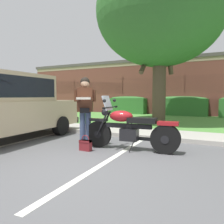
% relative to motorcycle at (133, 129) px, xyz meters
% --- Properties ---
extents(ground_plane, '(140.00, 140.00, 0.00)m').
position_rel_motorcycle_xyz_m(ground_plane, '(-0.38, -1.18, -0.49)').
color(ground_plane, '#565659').
extents(curb_strip, '(60.00, 0.20, 0.12)m').
position_rel_motorcycle_xyz_m(curb_strip, '(-0.38, 1.46, -0.43)').
color(curb_strip, '#ADA89E').
rests_on(curb_strip, ground).
extents(concrete_walk, '(60.00, 1.50, 0.08)m').
position_rel_motorcycle_xyz_m(concrete_walk, '(-0.38, 2.31, -0.45)').
color(concrete_walk, '#ADA89E').
rests_on(concrete_walk, ground).
extents(grass_lawn, '(60.00, 6.55, 0.06)m').
position_rel_motorcycle_xyz_m(grass_lawn, '(-0.38, 6.34, -0.46)').
color(grass_lawn, '#518E3D').
rests_on(grass_lawn, ground).
extents(stall_stripe_0, '(0.39, 4.40, 0.01)m').
position_rel_motorcycle_xyz_m(stall_stripe_0, '(-3.05, -0.98, -0.49)').
color(stall_stripe_0, silver).
rests_on(stall_stripe_0, ground).
extents(stall_stripe_1, '(0.39, 4.40, 0.01)m').
position_rel_motorcycle_xyz_m(stall_stripe_1, '(-0.12, -0.98, -0.49)').
color(stall_stripe_1, silver).
rests_on(stall_stripe_1, ground).
extents(motorcycle, '(2.24, 0.82, 1.26)m').
position_rel_motorcycle_xyz_m(motorcycle, '(0.00, 0.00, 0.00)').
color(motorcycle, black).
rests_on(motorcycle, ground).
extents(rider_person, '(0.59, 0.67, 1.70)m').
position_rel_motorcycle_xyz_m(rider_person, '(-1.21, -0.16, 0.52)').
color(rider_person, black).
rests_on(rider_person, ground).
extents(handbag, '(0.28, 0.13, 0.36)m').
position_rel_motorcycle_xyz_m(handbag, '(-0.96, -0.52, -0.34)').
color(handbag, maroon).
rests_on(handbag, ground).
extents(parked_suv_adjacent, '(2.28, 4.96, 1.86)m').
position_rel_motorcycle_xyz_m(parked_suv_adjacent, '(-3.62, -0.72, 0.47)').
color(parked_suv_adjacent, tan).
rests_on(parked_suv_adjacent, ground).
extents(shade_tree, '(5.59, 5.59, 7.29)m').
position_rel_motorcycle_xyz_m(shade_tree, '(-0.89, 5.16, 4.40)').
color(shade_tree, '#4C3D2D').
rests_on(shade_tree, ground).
extents(hedge_left, '(2.65, 0.90, 1.24)m').
position_rel_motorcycle_xyz_m(hedge_left, '(-4.36, 9.56, 0.16)').
color(hedge_left, '#336B2D').
rests_on(hedge_left, ground).
extents(hedge_center_left, '(3.21, 0.90, 1.24)m').
position_rel_motorcycle_xyz_m(hedge_center_left, '(-0.79, 9.56, 0.16)').
color(hedge_center_left, '#336B2D').
rests_on(hedge_center_left, ground).
extents(brick_building, '(25.33, 10.57, 3.79)m').
position_rel_motorcycle_xyz_m(brick_building, '(-0.60, 15.11, 1.41)').
color(brick_building, brown).
rests_on(brick_building, ground).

